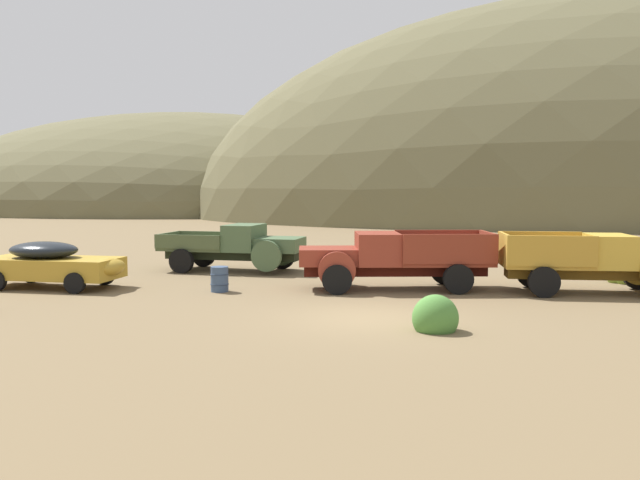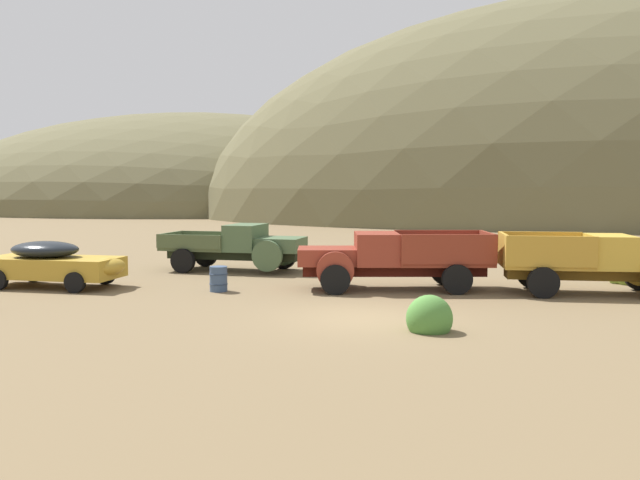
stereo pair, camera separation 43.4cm
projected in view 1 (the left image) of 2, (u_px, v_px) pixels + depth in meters
The scene contains 10 objects.
ground_plane at pixel (366, 318), 17.35m from camera, with size 300.00×300.00×0.00m, color brown.
hill_far_left at pixel (188, 209), 96.59m from camera, with size 74.41×59.94×27.06m, color brown.
hill_center at pixel (638, 217), 72.40m from camera, with size 96.69×54.32×47.24m, color brown.
car_mustard at pixel (55, 264), 22.35m from camera, with size 5.04×2.62×1.57m.
truck_weathered_green at pixel (242, 246), 26.67m from camera, with size 6.00×3.22×1.89m.
truck_rust_red at pixel (382, 259), 22.07m from camera, with size 6.43×2.62×1.91m.
truck_faded_yellow at pixel (604, 262), 21.22m from camera, with size 5.80×2.67×1.91m.
oil_drum_foreground at pixel (220, 279), 21.62m from camera, with size 0.61×0.61×0.82m.
bush_near_barrel at pixel (624, 277), 23.53m from camera, with size 1.05×1.01×0.93m.
bush_front_left at pixel (434, 319), 15.83m from camera, with size 1.11×1.00×1.13m.
Camera 1 is at (-0.65, -17.15, 3.48)m, focal length 37.34 mm.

